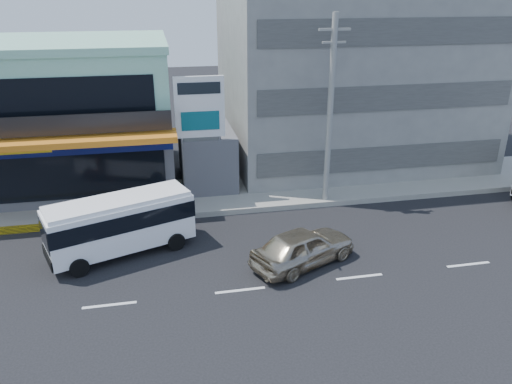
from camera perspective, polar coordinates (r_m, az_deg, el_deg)
The scene contains 11 objects.
ground at distance 20.08m, azimuth -1.82°, elevation -11.17°, with size 120.00×120.00×0.00m, color black.
sidewalk at distance 29.25m, azimuth 4.70°, elevation 0.36°, with size 70.00×5.00×0.30m, color gray.
shop_building at distance 31.72m, azimuth -20.94°, elevation 8.01°, with size 12.40×11.70×8.00m.
concrete_building at distance 34.21m, azimuth 10.84°, elevation 15.17°, with size 16.00×12.00×14.00m, color gray.
gap_structure at distance 30.13m, azimuth -5.73°, elevation 4.23°, with size 3.00×6.00×3.50m, color #4F5055.
satellite_dish at distance 28.65m, azimuth -5.65°, elevation 7.08°, with size 1.50×1.50×0.15m, color slate.
billboard at distance 26.53m, azimuth -6.43°, elevation 8.82°, with size 2.60×0.18×6.90m.
utility_pole_near at distance 26.13m, azimuth 8.45°, elevation 9.01°, with size 1.60×0.30×10.00m.
minibus at distance 22.72m, azimuth -15.26°, elevation -3.23°, with size 6.62×4.08×2.64m.
sedan at distance 21.51m, azimuth 5.42°, elevation -6.26°, with size 1.93×4.81×1.64m, color #C1B193.
motorcycle_rider at distance 23.66m, azimuth -19.12°, elevation -4.65°, with size 2.07×1.12×2.53m.
Camera 1 is at (-2.69, -16.50, 11.12)m, focal length 35.00 mm.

